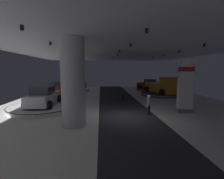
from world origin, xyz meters
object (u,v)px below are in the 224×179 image
object	(u,v)px
column_left	(73,82)
display_car_mid_left	(43,97)
pickup_truck_far_right	(163,87)
display_platform_far_right	(161,94)
visitor_walking_near	(149,103)
display_car_deep_left	(75,85)
display_platform_mid_left	(44,107)
display_platform_deep_left	(75,90)
display_car_deep_right	(150,84)
visitor_walking_far	(123,93)
display_car_far_left	(57,89)
display_platform_deep_right	(149,89)
display_platform_far_left	(57,96)
brand_sign_pylon	(185,86)

from	to	relation	value
column_left	display_car_mid_left	size ratio (longest dim) A/B	1.29
pickup_truck_far_right	display_platform_far_right	bearing A→B (deg)	103.61
visitor_walking_near	display_car_mid_left	bearing A→B (deg)	164.59
display_car_deep_left	display_platform_mid_left	xyz separation A→B (m)	(-0.82, -12.19, -0.87)
display_platform_deep_left	display_car_deep_right	bearing A→B (deg)	2.46
visitor_walking_far	pickup_truck_far_right	bearing A→B (deg)	28.47
display_platform_deep_left	pickup_truck_far_right	distance (m)	14.00
display_car_far_left	visitor_walking_near	xyz separation A→B (m)	(9.31, -8.54, -0.22)
display_platform_deep_right	display_car_deep_right	world-z (taller)	display_car_deep_right
display_car_mid_left	display_platform_far_left	bearing A→B (deg)	94.21
display_car_mid_left	display_platform_deep_right	bearing A→B (deg)	42.97
brand_sign_pylon	display_car_deep_right	size ratio (longest dim) A/B	0.95
display_car_deep_left	display_platform_mid_left	bearing A→B (deg)	-93.85
brand_sign_pylon	display_car_far_left	bearing A→B (deg)	146.99
column_left	display_car_deep_left	bearing A→B (deg)	98.86
display_platform_deep_right	visitor_walking_near	bearing A→B (deg)	-107.68
display_platform_deep_left	display_car_far_left	size ratio (longest dim) A/B	1.06
display_car_mid_left	pickup_truck_far_right	xyz separation A→B (m)	(13.67, 6.75, 0.10)
display_platform_mid_left	display_car_mid_left	distance (m)	0.93
display_car_deep_left	display_car_mid_left	distance (m)	12.25
visitor_walking_far	visitor_walking_near	bearing A→B (deg)	-79.03
column_left	display_car_mid_left	xyz separation A→B (m)	(-3.42, 4.43, -1.62)
display_car_deep_right	visitor_walking_far	world-z (taller)	display_car_deep_right
column_left	display_car_deep_right	bearing A→B (deg)	58.96
display_platform_deep_left	visitor_walking_far	xyz separation A→B (m)	(6.90, -8.72, 0.73)
display_platform_deep_right	display_platform_far_left	xyz separation A→B (m)	(-14.21, -6.72, 0.08)
pickup_truck_far_right	visitor_walking_far	world-z (taller)	pickup_truck_far_right
column_left	display_platform_far_left	distance (m)	11.50
display_platform_deep_right	display_platform_mid_left	xyz separation A→B (m)	(-13.76, -12.79, 0.07)
display_car_far_left	display_platform_far_right	bearing A→B (deg)	3.97
display_car_deep_left	display_platform_deep_right	bearing A→B (deg)	2.65
visitor_walking_far	brand_sign_pylon	bearing A→B (deg)	-52.15
column_left	display_car_far_left	bearing A→B (deg)	110.04
display_platform_far_left	display_car_deep_left	bearing A→B (deg)	78.28
pickup_truck_far_right	display_platform_far_left	size ratio (longest dim) A/B	1.07
display_platform_far_right	visitor_walking_far	world-z (taller)	visitor_walking_far
display_car_deep_right	display_platform_deep_left	world-z (taller)	display_car_deep_right
display_platform_mid_left	visitor_walking_far	size ratio (longest dim) A/B	3.75
display_car_mid_left	visitor_walking_far	bearing A→B (deg)	24.55
display_car_deep_left	display_platform_far_left	world-z (taller)	display_car_deep_left
column_left	display_car_deep_right	xyz separation A→B (m)	(10.37, 17.23, -1.76)
display_car_deep_right	display_platform_far_right	bearing A→B (deg)	-91.94
display_car_deep_right	display_platform_mid_left	xyz separation A→B (m)	(-13.79, -12.77, -0.79)
brand_sign_pylon	display_platform_far_right	distance (m)	9.42
display_platform_deep_left	display_platform_far_right	bearing A→B (deg)	-22.12
brand_sign_pylon	display_platform_far_left	xyz separation A→B (m)	(-12.48, 8.10, -2.01)
display_car_deep_left	visitor_walking_near	world-z (taller)	display_car_deep_left
display_platform_mid_left	visitor_walking_far	world-z (taller)	visitor_walking_far
display_car_far_left	visitor_walking_near	world-z (taller)	display_car_far_left
display_platform_far_right	brand_sign_pylon	bearing A→B (deg)	-99.78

